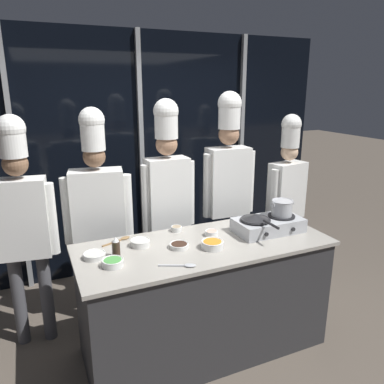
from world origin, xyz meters
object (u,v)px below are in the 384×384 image
frying_pan (256,217)px  prep_bowl_carrots (212,244)px  portable_stove (268,225)px  chef_pastry (228,178)px  prep_bowl_scallions (113,262)px  prep_bowl_bean_sprouts (94,255)px  serving_spoon_slotted (185,265)px  stock_pot (282,208)px  serving_spoon_solid (122,239)px  chef_apprentice (287,188)px  squeeze_bottle_soy (116,248)px  chef_sous (98,205)px  chef_line (167,188)px  prep_bowl_soy_glaze (179,245)px  prep_bowl_onion (140,242)px  chef_head (22,215)px  prep_bowl_mushrooms (177,228)px  prep_bowl_shrimp (212,233)px

frying_pan → prep_bowl_carrots: 0.48m
portable_stove → chef_pastry: bearing=87.7°
prep_bowl_scallions → chef_pastry: 1.63m
prep_bowl_bean_sprouts → serving_spoon_slotted: (0.54, -0.38, -0.02)m
portable_stove → frying_pan: frying_pan is taller
prep_bowl_carrots → chef_pastry: bearing=55.0°
frying_pan → prep_bowl_scallions: 1.21m
stock_pot → serving_spoon_solid: size_ratio=0.81×
portable_stove → prep_bowl_bean_sprouts: size_ratio=3.58×
serving_spoon_slotted → chef_apprentice: bearing=31.3°
portable_stove → squeeze_bottle_soy: (-1.28, 0.03, 0.01)m
chef_sous → chef_line: 0.64m
prep_bowl_soy_glaze → prep_bowl_onion: size_ratio=0.99×
prep_bowl_scallions → chef_pastry: size_ratio=0.07×
prep_bowl_scallions → squeeze_bottle_soy: bearing=67.2°
prep_bowl_bean_sprouts → prep_bowl_scallions: bearing=-61.9°
prep_bowl_bean_sprouts → prep_bowl_carrots: size_ratio=0.92×
chef_head → chef_apprentice: (2.57, 0.01, -0.07)m
chef_line → chef_pastry: (0.66, 0.05, 0.02)m
prep_bowl_onion → chef_head: size_ratio=0.08×
prep_bowl_soy_glaze → prep_bowl_onion: 0.30m
prep_bowl_mushrooms → prep_bowl_scallions: 0.75m
portable_stove → frying_pan: bearing=-178.1°
stock_pot → serving_spoon_solid: bearing=166.4°
prep_bowl_bean_sprouts → serving_spoon_solid: size_ratio=0.63×
chef_line → serving_spoon_slotted: bearing=75.0°
stock_pot → chef_pastry: 0.77m
prep_bowl_onion → prep_bowl_scallions: size_ratio=1.00×
prep_bowl_soy_glaze → squeeze_bottle_soy: bearing=176.0°
chef_pastry → stock_pot: bearing=99.6°
chef_line → chef_pastry: bearing=-176.7°
squeeze_bottle_soy → prep_bowl_mushrooms: bearing=26.3°
prep_bowl_scallions → serving_spoon_solid: 0.44m
frying_pan → prep_bowl_onion: 0.95m
portable_stove → prep_bowl_onion: 1.08m
stock_pot → chef_line: chef_line is taller
prep_bowl_mushrooms → chef_apprentice: bearing=14.0°
frying_pan → squeeze_bottle_soy: (-1.15, 0.03, -0.07)m
prep_bowl_onion → prep_bowl_mushrooms: (0.36, 0.17, -0.00)m
serving_spoon_slotted → chef_apprentice: 1.85m
frying_pan → chef_sous: (-1.14, 0.76, 0.03)m
prep_bowl_carrots → chef_apprentice: (1.28, 0.77, 0.10)m
prep_bowl_onion → prep_bowl_bean_sprouts: 0.36m
prep_bowl_shrimp → chef_line: size_ratio=0.05×
squeeze_bottle_soy → prep_bowl_scallions: squeeze_bottle_soy is taller
prep_bowl_scallions → chef_line: size_ratio=0.07×
prep_bowl_bean_sprouts → serving_spoon_solid: bearing=43.4°
chef_head → serving_spoon_solid: bearing=162.9°
chef_pastry → prep_bowl_onion: bearing=31.4°
prep_bowl_mushrooms → chef_pastry: chef_pastry is taller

